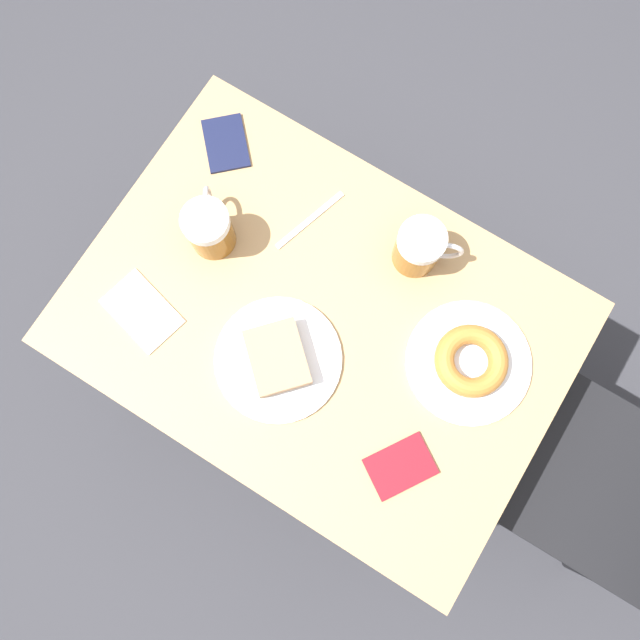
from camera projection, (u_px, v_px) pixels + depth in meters
The scene contains 10 objects.
ground_plane at pixel (320, 365), 1.96m from camera, with size 8.00×8.00×0.00m, color #333338.
table at pixel (320, 328), 1.34m from camera, with size 0.70×0.99×0.70m.
plate_with_cake at pixel (278, 359), 1.24m from camera, with size 0.26×0.26×0.05m.
plate_with_donut at pixel (470, 362), 1.24m from camera, with size 0.25×0.25×0.05m.
beer_mug_left at pixel (209, 228), 1.25m from camera, with size 0.12×0.10×0.12m.
beer_mug_center at pixel (420, 248), 1.24m from camera, with size 0.10×0.13×0.12m.
napkin_folded at pixel (142, 311), 1.28m from camera, with size 0.13×0.18×0.00m.
fork at pixel (310, 220), 1.31m from camera, with size 0.18×0.07×0.00m.
passport_near_edge at pixel (400, 466), 1.21m from camera, with size 0.15×0.14×0.01m.
passport_far_edge at pixel (226, 143), 1.35m from camera, with size 0.15×0.15×0.01m.
Camera 1 is at (0.21, 0.13, 1.95)m, focal length 35.00 mm.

